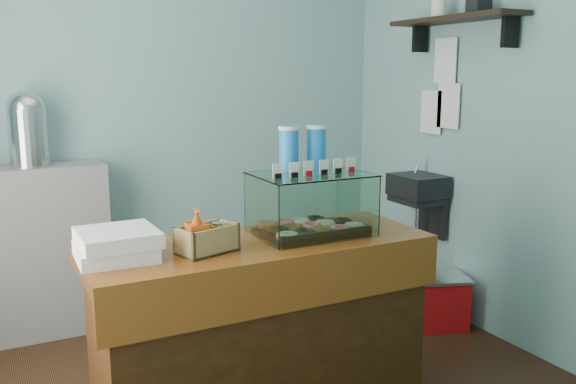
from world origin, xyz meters
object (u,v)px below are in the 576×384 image
red_cooler (436,301)px  coffee_urn (27,127)px  counter (261,331)px  display_case (308,199)px

red_cooler → coffee_urn: bearing=177.0°
counter → red_cooler: (1.51, 0.49, -0.28)m
counter → coffee_urn: size_ratio=3.44×
counter → red_cooler: counter is taller
counter → coffee_urn: 1.98m
coffee_urn → red_cooler: (2.35, -1.07, -1.17)m
display_case → counter: bearing=-170.0°
display_case → coffee_urn: 1.90m
display_case → coffee_urn: size_ratio=1.17×
counter → coffee_urn: coffee_urn is taller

